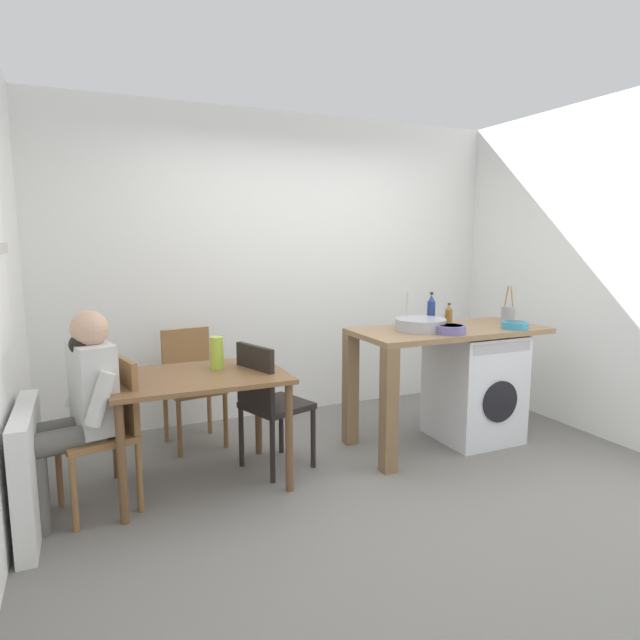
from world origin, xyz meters
The scene contains 20 objects.
ground_plane centered at (0.00, 0.00, 0.00)m, with size 5.46×5.46×0.00m, color slate.
wall_back centered at (0.00, 1.75, 1.35)m, with size 4.60×0.10×2.70m, color white.
wall_counter_side centered at (2.15, 0.00, 1.35)m, with size 0.10×3.80×2.70m, color white.
radiator centered at (-2.02, 0.30, 0.35)m, with size 0.10×0.80×0.70m, color white.
dining_table centered at (-1.05, 0.50, 0.64)m, with size 1.10×0.76×0.74m.
chair_person_seat centered at (-1.59, 0.42, 0.51)m, with size 0.48×0.48×0.90m.
chair_opposite centered at (-0.57, 0.53, 0.51)m, with size 0.51×0.51×0.90m.
chair_spare_by_wall centered at (-0.96, 1.28, 0.51)m, with size 0.45×0.45×0.90m.
seated_person centered at (-1.75, 0.38, 0.67)m, with size 0.54×0.54×1.20m.
kitchen_counter centered at (0.67, 0.46, 0.76)m, with size 1.50×0.68×0.92m.
washing_machine centered at (1.14, 0.45, 0.43)m, with size 0.60×0.61×0.86m.
sink_basin centered at (0.62, 0.46, 0.97)m, with size 0.38×0.38×0.09m, color #9EA0A5.
tap centered at (0.62, 0.64, 1.06)m, with size 0.02×0.02×0.28m, color #B2B2B7.
bottle_tall_green centered at (0.83, 0.62, 1.04)m, with size 0.06×0.06×0.27m.
bottle_squat_brown centered at (0.93, 0.53, 1.00)m, with size 0.06×0.06×0.19m.
mixing_bowl centered at (0.74, 0.26, 0.96)m, with size 0.23×0.23×0.06m.
utensil_crock centered at (1.51, 0.51, 0.99)m, with size 0.11×0.11×0.30m.
colander centered at (1.33, 0.24, 0.95)m, with size 0.20×0.20×0.06m.
vase centered at (-0.90, 0.60, 0.85)m, with size 0.09×0.09×0.22m, color #A8C63D.
scissors centered at (0.83, 0.36, 0.92)m, with size 0.15×0.06×0.01m.
Camera 1 is at (-1.68, -2.89, 1.60)m, focal length 30.25 mm.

